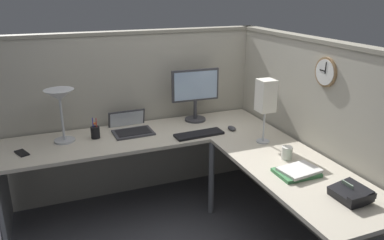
{
  "coord_description": "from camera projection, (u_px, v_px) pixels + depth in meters",
  "views": [
    {
      "loc": [
        -1.1,
        -2.55,
        1.93
      ],
      "look_at": [
        -0.02,
        0.17,
        0.91
      ],
      "focal_mm": 35.21,
      "sensor_mm": 36.0,
      "label": 1
    }
  ],
  "objects": [
    {
      "name": "ground_plane",
      "position": [
        201.0,
        225.0,
        3.25
      ],
      "size": [
        6.8,
        6.8,
        0.0
      ],
      "primitive_type": "plane",
      "color": "#47474C"
    },
    {
      "name": "cubicle_wall_back",
      "position": [
        132.0,
        114.0,
        3.63
      ],
      "size": [
        2.57,
        0.12,
        1.58
      ],
      "color": "#A8A393",
      "rests_on": "ground"
    },
    {
      "name": "cubicle_wall_right",
      "position": [
        313.0,
        137.0,
        3.06
      ],
      "size": [
        0.12,
        2.37,
        1.58
      ],
      "color": "#A8A393",
      "rests_on": "ground"
    },
    {
      "name": "desk",
      "position": [
        187.0,
        164.0,
        2.95
      ],
      "size": [
        2.35,
        2.15,
        0.73
      ],
      "color": "beige",
      "rests_on": "ground"
    },
    {
      "name": "monitor",
      "position": [
        195.0,
        91.0,
        3.55
      ],
      "size": [
        0.46,
        0.2,
        0.5
      ],
      "color": "#38383D",
      "rests_on": "desk"
    },
    {
      "name": "laptop",
      "position": [
        130.0,
        127.0,
        3.39
      ],
      "size": [
        0.35,
        0.39,
        0.22
      ],
      "color": "#38383D",
      "rests_on": "desk"
    },
    {
      "name": "keyboard",
      "position": [
        199.0,
        134.0,
        3.27
      ],
      "size": [
        0.44,
        0.16,
        0.02
      ],
      "primitive_type": "cube",
      "rotation": [
        0.0,
        0.0,
        0.05
      ],
      "color": "black",
      "rests_on": "desk"
    },
    {
      "name": "computer_mouse",
      "position": [
        232.0,
        128.0,
        3.39
      ],
      "size": [
        0.06,
        0.1,
        0.03
      ],
      "primitive_type": "ellipsoid",
      "color": "#38383D",
      "rests_on": "desk"
    },
    {
      "name": "desk_lamp_dome",
      "position": [
        60.0,
        99.0,
        3.02
      ],
      "size": [
        0.24,
        0.24,
        0.44
      ],
      "color": "#B7BABF",
      "rests_on": "desk"
    },
    {
      "name": "pen_cup",
      "position": [
        95.0,
        132.0,
        3.2
      ],
      "size": [
        0.08,
        0.08,
        0.18
      ],
      "color": "black",
      "rests_on": "desk"
    },
    {
      "name": "cell_phone",
      "position": [
        22.0,
        153.0,
        2.9
      ],
      "size": [
        0.12,
        0.16,
        0.01
      ],
      "primitive_type": "cube",
      "rotation": [
        0.0,
        0.0,
        0.4
      ],
      "color": "black",
      "rests_on": "desk"
    },
    {
      "name": "office_phone",
      "position": [
        351.0,
        194.0,
        2.26
      ],
      "size": [
        0.19,
        0.21,
        0.11
      ],
      "color": "black",
      "rests_on": "desk"
    },
    {
      "name": "book_stack",
      "position": [
        298.0,
        172.0,
        2.57
      ],
      "size": [
        0.3,
        0.23,
        0.04
      ],
      "color": "#3F7F4C",
      "rests_on": "desk"
    },
    {
      "name": "desk_lamp_paper",
      "position": [
        266.0,
        98.0,
        3.0
      ],
      "size": [
        0.13,
        0.13,
        0.53
      ],
      "color": "#B7BABF",
      "rests_on": "desk"
    },
    {
      "name": "coffee_mug",
      "position": [
        287.0,
        153.0,
        2.8
      ],
      "size": [
        0.08,
        0.08,
        0.1
      ],
      "primitive_type": "cylinder",
      "color": "silver",
      "rests_on": "desk"
    },
    {
      "name": "wall_clock",
      "position": [
        326.0,
        72.0,
        2.75
      ],
      "size": [
        0.04,
        0.22,
        0.22
      ],
      "color": "olive"
    }
  ]
}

